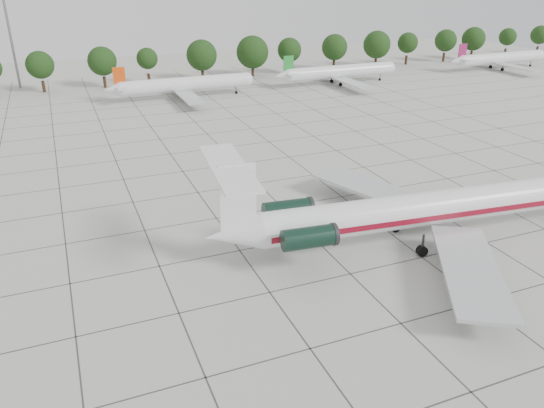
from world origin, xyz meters
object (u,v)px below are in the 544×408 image
(bg_airliner_d, at_px, (340,72))
(floodlight_mast, at_px, (8,23))
(bg_airliner_c, at_px, (185,85))
(bg_airliner_e, at_px, (500,58))
(main_airliner, at_px, (417,210))

(bg_airliner_d, bearing_deg, floodlight_mast, 161.00)
(floodlight_mast, bearing_deg, bg_airliner_c, -36.98)
(bg_airliner_e, relative_size, floodlight_mast, 1.11)
(bg_airliner_d, relative_size, bg_airliner_e, 1.00)
(main_airliner, distance_m, bg_airliner_e, 109.88)
(bg_airliner_e, height_order, floodlight_mast, floodlight_mast)
(bg_airliner_c, height_order, floodlight_mast, floodlight_mast)
(bg_airliner_d, bearing_deg, main_airliner, -113.31)
(bg_airliner_e, bearing_deg, bg_airliner_d, -178.80)
(main_airliner, height_order, floodlight_mast, floodlight_mast)
(floodlight_mast, bearing_deg, main_airliner, -68.06)
(bg_airliner_d, height_order, floodlight_mast, floodlight_mast)
(bg_airliner_c, xyz_separation_m, bg_airliner_d, (37.47, 0.57, 0.00))
(bg_airliner_e, distance_m, floodlight_mast, 123.22)
(main_airliner, distance_m, bg_airliner_d, 79.24)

